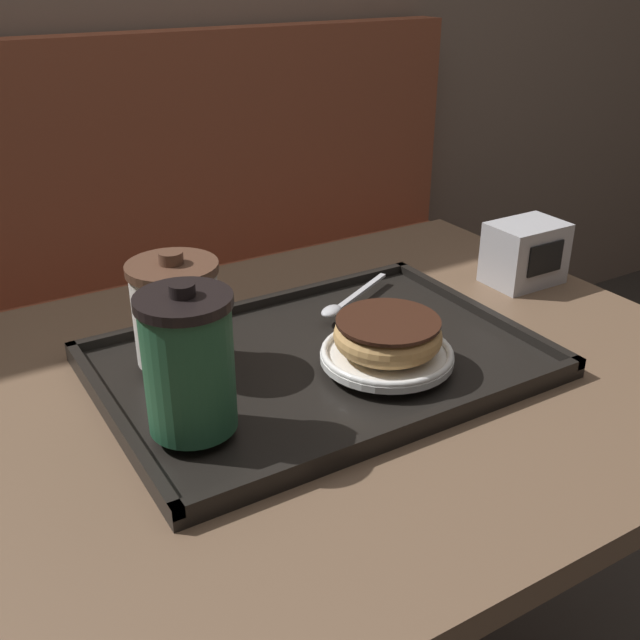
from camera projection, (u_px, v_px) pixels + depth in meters
name	position (u px, v px, depth m)	size (l,w,h in m)	color
booth_bench	(190.00, 342.00, 1.79)	(1.60, 0.44, 1.00)	brown
cafe_table	(340.00, 478.00, 0.96)	(0.90, 0.73, 0.71)	brown
serving_tray	(320.00, 363.00, 0.88)	(0.50, 0.35, 0.02)	black
coffee_cup_front	(189.00, 362.00, 0.70)	(0.09, 0.09, 0.15)	#235638
coffee_cup_rear	(176.00, 311.00, 0.83)	(0.10, 0.10, 0.13)	white
plate_with_chocolate_donut	(387.00, 354.00, 0.85)	(0.15, 0.15, 0.01)	white
donut_chocolate_glazed	(388.00, 334.00, 0.84)	(0.12, 0.12, 0.04)	tan
spoon	(342.00, 304.00, 0.98)	(0.15, 0.09, 0.01)	silver
napkin_dispenser	(525.00, 253.00, 1.09)	(0.11, 0.08, 0.09)	#B7B7BC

